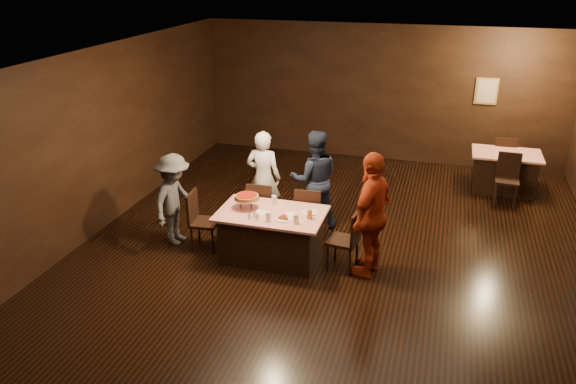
# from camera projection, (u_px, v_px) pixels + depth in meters

# --- Properties ---
(room) EXTENTS (10.00, 10.04, 3.02)m
(room) POSITION_uv_depth(u_px,v_px,m) (336.00, 126.00, 7.74)
(room) COLOR black
(room) RESTS_ON ground
(main_table) EXTENTS (1.60, 1.00, 0.77)m
(main_table) POSITION_uv_depth(u_px,v_px,m) (272.00, 235.00, 8.53)
(main_table) COLOR red
(main_table) RESTS_ON ground
(back_table) EXTENTS (1.30, 0.90, 0.77)m
(back_table) POSITION_uv_depth(u_px,v_px,m) (504.00, 171.00, 11.07)
(back_table) COLOR red
(back_table) RESTS_ON ground
(chair_far_left) EXTENTS (0.44, 0.44, 0.95)m
(chair_far_left) POSITION_uv_depth(u_px,v_px,m) (262.00, 207.00, 9.26)
(chair_far_left) COLOR black
(chair_far_left) RESTS_ON ground
(chair_far_right) EXTENTS (0.45, 0.45, 0.95)m
(chair_far_right) POSITION_uv_depth(u_px,v_px,m) (309.00, 213.00, 9.06)
(chair_far_right) COLOR black
(chair_far_right) RESTS_ON ground
(chair_end_left) EXTENTS (0.46, 0.46, 0.95)m
(chair_end_left) POSITION_uv_depth(u_px,v_px,m) (205.00, 221.00, 8.78)
(chair_end_left) COLOR black
(chair_end_left) RESTS_ON ground
(chair_end_right) EXTENTS (0.47, 0.47, 0.95)m
(chair_end_right) POSITION_uv_depth(u_px,v_px,m) (343.00, 239.00, 8.21)
(chair_end_right) COLOR black
(chair_end_right) RESTS_ON ground
(chair_back_near) EXTENTS (0.44, 0.44, 0.95)m
(chair_back_near) POSITION_uv_depth(u_px,v_px,m) (507.00, 180.00, 10.42)
(chair_back_near) COLOR black
(chair_back_near) RESTS_ON ground
(chair_back_far) EXTENTS (0.43, 0.43, 0.95)m
(chair_back_far) POSITION_uv_depth(u_px,v_px,m) (503.00, 158.00, 11.57)
(chair_back_far) COLOR black
(chair_back_far) RESTS_ON ground
(diner_white_jacket) EXTENTS (0.61, 0.40, 1.65)m
(diner_white_jacket) POSITION_uv_depth(u_px,v_px,m) (263.00, 178.00, 9.54)
(diner_white_jacket) COLOR white
(diner_white_jacket) RESTS_ON ground
(diner_navy_hoodie) EXTENTS (0.99, 0.88, 1.70)m
(diner_navy_hoodie) POSITION_uv_depth(u_px,v_px,m) (314.00, 179.00, 9.41)
(diner_navy_hoodie) COLOR #181F32
(diner_navy_hoodie) RESTS_ON ground
(diner_grey_knit) EXTENTS (0.64, 1.02, 1.50)m
(diner_grey_knit) POSITION_uv_depth(u_px,v_px,m) (174.00, 199.00, 8.88)
(diner_grey_knit) COLOR #4E4D52
(diner_grey_knit) RESTS_ON ground
(diner_red_shirt) EXTENTS (0.72, 1.17, 1.86)m
(diner_red_shirt) POSITION_uv_depth(u_px,v_px,m) (372.00, 215.00, 7.93)
(diner_red_shirt) COLOR #A52F12
(diner_red_shirt) RESTS_ON ground
(pizza_stand) EXTENTS (0.38, 0.38, 0.22)m
(pizza_stand) POSITION_uv_depth(u_px,v_px,m) (247.00, 197.00, 8.46)
(pizza_stand) COLOR black
(pizza_stand) RESTS_ON main_table
(plate_with_slice) EXTENTS (0.25, 0.25, 0.06)m
(plate_with_slice) POSITION_uv_depth(u_px,v_px,m) (284.00, 218.00, 8.15)
(plate_with_slice) COLOR white
(plate_with_slice) RESTS_ON main_table
(plate_empty) EXTENTS (0.25, 0.25, 0.01)m
(plate_empty) POSITION_uv_depth(u_px,v_px,m) (309.00, 212.00, 8.37)
(plate_empty) COLOR white
(plate_empty) RESTS_ON main_table
(glass_front_left) EXTENTS (0.08, 0.08, 0.14)m
(glass_front_left) POSITION_uv_depth(u_px,v_px,m) (268.00, 217.00, 8.08)
(glass_front_left) COLOR silver
(glass_front_left) RESTS_ON main_table
(glass_front_right) EXTENTS (0.08, 0.08, 0.14)m
(glass_front_right) POSITION_uv_depth(u_px,v_px,m) (296.00, 219.00, 8.02)
(glass_front_right) COLOR silver
(glass_front_right) RESTS_ON main_table
(glass_amber) EXTENTS (0.08, 0.08, 0.14)m
(glass_amber) POSITION_uv_depth(u_px,v_px,m) (310.00, 214.00, 8.16)
(glass_amber) COLOR #BF7F26
(glass_amber) RESTS_ON main_table
(glass_back) EXTENTS (0.08, 0.08, 0.14)m
(glass_back) POSITION_uv_depth(u_px,v_px,m) (274.00, 200.00, 8.63)
(glass_back) COLOR silver
(glass_back) RESTS_ON main_table
(condiments) EXTENTS (0.17, 0.10, 0.09)m
(condiments) POSITION_uv_depth(u_px,v_px,m) (254.00, 216.00, 8.16)
(condiments) COLOR silver
(condiments) RESTS_ON main_table
(napkin_center) EXTENTS (0.19, 0.19, 0.01)m
(napkin_center) POSITION_uv_depth(u_px,v_px,m) (291.00, 215.00, 8.30)
(napkin_center) COLOR white
(napkin_center) RESTS_ON main_table
(napkin_left) EXTENTS (0.21, 0.21, 0.01)m
(napkin_left) POSITION_uv_depth(u_px,v_px,m) (261.00, 212.00, 8.38)
(napkin_left) COLOR white
(napkin_left) RESTS_ON main_table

